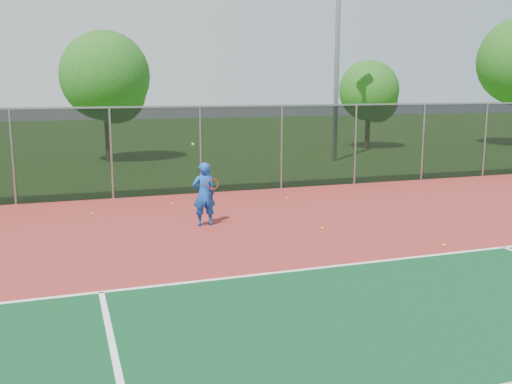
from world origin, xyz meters
TOP-DOWN VIEW (x-y plane):
  - court_apron at (0.00, 2.00)m, footprint 30.00×20.00m
  - fence_back at (0.00, 12.00)m, footprint 30.00×0.06m
  - tennis_player at (-4.02, 7.35)m, footprint 0.63×0.63m
  - practice_ball_0 at (-0.57, 10.01)m, footprint 0.07×0.07m
  - practice_ball_1 at (-1.23, 5.91)m, footprint 0.07×0.07m
  - practice_ball_2 at (-4.35, 10.27)m, footprint 0.07×0.07m
  - practice_ball_3 at (0.74, 3.53)m, footprint 0.07×0.07m
  - practice_ball_4 at (-6.81, 9.63)m, footprint 0.07×0.07m
  - floodlight_n at (5.46, 18.58)m, footprint 0.90×0.40m
  - tree_back_left at (-5.23, 21.82)m, footprint 4.34×4.34m
  - tree_back_mid at (10.14, 23.30)m, footprint 3.57×3.57m

SIDE VIEW (x-z plane):
  - court_apron at x=0.00m, z-range 0.00..0.02m
  - practice_ball_0 at x=-0.57m, z-range 0.02..0.09m
  - practice_ball_1 at x=-1.23m, z-range 0.02..0.09m
  - practice_ball_2 at x=-4.35m, z-range 0.02..0.09m
  - practice_ball_3 at x=0.74m, z-range 0.02..0.09m
  - practice_ball_4 at x=-6.81m, z-range 0.02..0.09m
  - tennis_player at x=-4.02m, z-range -0.24..1.98m
  - fence_back at x=0.00m, z-range 0.05..3.08m
  - tree_back_mid at x=10.14m, z-range 0.67..5.91m
  - tree_back_left at x=-5.23m, z-range 0.81..7.18m
  - floodlight_n at x=5.46m, z-range 0.77..12.34m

